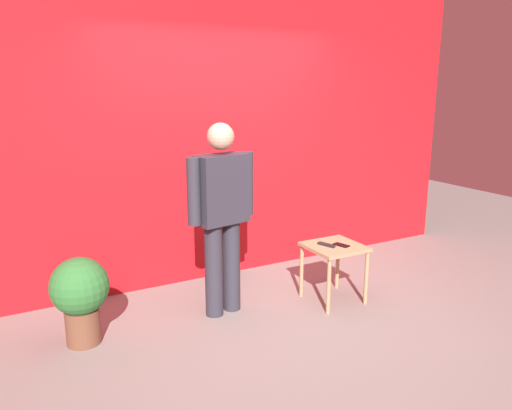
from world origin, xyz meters
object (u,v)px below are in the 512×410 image
Objects in this scene: standing_person at (222,210)px; cell_phone at (341,245)px; side_table at (334,254)px; tv_remote at (326,245)px; potted_plant at (80,294)px.

cell_phone is at bearing -16.35° from standing_person.
side_table is 0.13m from tv_remote.
standing_person is at bearing 146.32° from tv_remote.
standing_person is 1.02m from tv_remote.
potted_plant is at bearing 172.43° from side_table.
tv_remote reaches higher than side_table.
tv_remote reaches higher than cell_phone.
cell_phone is (1.04, -0.30, -0.39)m from standing_person.
side_table is at bearing 123.91° from cell_phone.
standing_person is 9.67× the size of tv_remote.
cell_phone reaches higher than side_table.
standing_person is at bearing 147.82° from cell_phone.
side_table is at bearing -34.14° from tv_remote.
cell_phone is 0.85× the size of tv_remote.
tv_remote is (-0.12, 0.06, 0.01)m from cell_phone.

